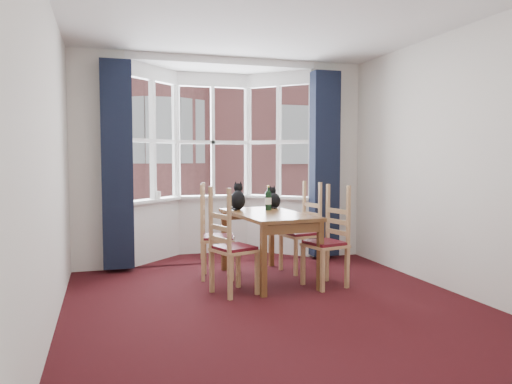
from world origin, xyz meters
name	(u,v)px	position (x,y,z in m)	size (l,w,h in m)	color
floor	(279,309)	(0.00, 0.00, 0.00)	(4.50, 4.50, 0.00)	black
ceiling	(280,10)	(0.00, 0.00, 2.80)	(4.50, 4.50, 0.00)	white
wall_left	(50,163)	(-2.00, 0.00, 1.40)	(4.50, 4.50, 0.00)	silver
wall_right	(458,162)	(2.00, 0.00, 1.40)	(4.50, 4.50, 0.00)	silver
wall_near	(427,167)	(0.00, -2.25, 1.40)	(4.00, 4.00, 0.00)	silver
wall_back_pier_left	(98,161)	(-1.65, 2.25, 1.40)	(0.70, 0.12, 2.80)	silver
wall_back_pier_right	(334,161)	(1.65, 2.25, 1.40)	(0.70, 0.12, 2.80)	silver
bay_window	(216,161)	(0.00, 2.75, 1.40)	(2.76, 0.94, 2.80)	white
curtain_left	(117,165)	(-1.42, 2.07, 1.35)	(0.38, 0.22, 2.60)	black
curtain_right	(325,164)	(1.42, 2.07, 1.35)	(0.38, 0.22, 2.60)	black
dining_table	(268,221)	(0.26, 1.12, 0.70)	(0.88, 1.49, 0.80)	brown
chair_left_near	(227,251)	(-0.36, 0.61, 0.47)	(0.51, 0.53, 0.92)	tan
chair_left_far	(210,239)	(-0.37, 1.42, 0.47)	(0.49, 0.50, 0.92)	tan
chair_right_near	(331,244)	(0.86, 0.65, 0.47)	(0.49, 0.50, 0.92)	tan
chair_right_far	(306,234)	(0.87, 1.41, 0.47)	(0.47, 0.49, 0.92)	tan
cat_left	(238,199)	(0.02, 1.59, 0.93)	(0.25, 0.30, 0.36)	black
cat_right	(274,199)	(0.51, 1.61, 0.91)	(0.16, 0.22, 0.30)	black
wine_bottle	(268,199)	(0.36, 1.40, 0.93)	(0.08, 0.08, 0.30)	black
candle_tall	(158,195)	(-0.86, 2.60, 0.92)	(0.06, 0.06, 0.10)	white
street	(129,261)	(0.00, 32.25, -6.00)	(80.00, 80.00, 0.00)	#333335
tenement_building	(150,153)	(0.00, 14.01, 1.60)	(18.40, 7.80, 15.20)	#A85B56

